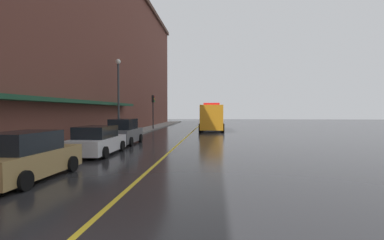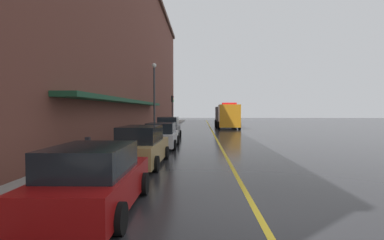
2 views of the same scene
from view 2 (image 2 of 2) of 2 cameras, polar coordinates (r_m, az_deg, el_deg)
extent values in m
plane|color=#232326|center=(31.25, 4.22, -2.44)|extent=(112.00, 112.00, 0.00)
cube|color=gray|center=(31.59, -7.09, -2.26)|extent=(2.40, 70.00, 0.15)
cube|color=gold|center=(31.25, 4.22, -2.43)|extent=(0.16, 70.00, 0.01)
cube|color=brown|center=(33.33, -20.86, 13.94)|extent=(12.78, 64.00, 18.77)
cube|color=#19472D|center=(22.81, -12.24, 3.66)|extent=(1.20, 22.40, 0.24)
cube|color=maroon|center=(7.32, -19.30, -12.88)|extent=(1.94, 4.16, 0.79)
cube|color=black|center=(6.98, -19.96, -7.59)|extent=(1.72, 2.30, 0.65)
cylinder|color=black|center=(8.88, -22.24, -11.93)|extent=(0.23, 0.64, 0.64)
cylinder|color=black|center=(8.33, -9.84, -12.73)|extent=(0.23, 0.64, 0.64)
cylinder|color=black|center=(6.69, -31.28, -16.73)|extent=(0.23, 0.64, 0.64)
cylinder|color=black|center=(5.95, -14.69, -18.89)|extent=(0.23, 0.64, 0.64)
cube|color=#A5844C|center=(12.70, -10.19, -6.29)|extent=(1.84, 4.54, 0.86)
cube|color=black|center=(12.39, -10.45, -2.86)|extent=(1.62, 2.51, 0.70)
cylinder|color=black|center=(14.30, -12.34, -6.53)|extent=(0.24, 0.65, 0.64)
cylinder|color=black|center=(13.93, -5.30, -6.72)|extent=(0.24, 0.65, 0.64)
cylinder|color=black|center=(11.67, -16.03, -8.51)|extent=(0.24, 0.65, 0.64)
cylinder|color=black|center=(11.22, -7.42, -8.87)|extent=(0.24, 0.65, 0.64)
cube|color=silver|center=(18.48, -6.20, -3.77)|extent=(1.92, 4.52, 0.79)
cube|color=black|center=(18.20, -6.30, -1.58)|extent=(1.71, 2.49, 0.65)
cylinder|color=black|center=(20.02, -8.38, -4.06)|extent=(0.23, 0.64, 0.64)
cylinder|color=black|center=(19.80, -2.96, -4.11)|extent=(0.23, 0.64, 0.64)
cylinder|color=black|center=(17.29, -9.92, -5.03)|extent=(0.23, 0.64, 0.64)
cylinder|color=black|center=(17.03, -3.63, -5.11)|extent=(0.23, 0.64, 0.64)
cube|color=#595B60|center=(23.58, -4.80, -2.34)|extent=(1.73, 4.19, 0.93)
cube|color=black|center=(23.32, -4.87, -0.30)|extent=(1.55, 2.30, 0.76)
cylinder|color=black|center=(25.00, -6.45, -2.83)|extent=(0.22, 0.64, 0.64)
cylinder|color=black|center=(24.81, -2.47, -2.86)|extent=(0.22, 0.64, 0.64)
cylinder|color=black|center=(22.44, -7.38, -3.39)|extent=(0.22, 0.64, 0.64)
cylinder|color=black|center=(22.24, -2.94, -3.43)|extent=(0.22, 0.64, 0.64)
cube|color=orange|center=(35.43, 7.61, 0.86)|extent=(2.60, 2.58, 2.83)
cube|color=#3F3F42|center=(40.18, 6.89, 0.84)|extent=(2.62, 6.25, 2.60)
cube|color=red|center=(35.43, 7.62, 3.34)|extent=(1.82, 0.61, 0.24)
cylinder|color=black|center=(35.73, 9.68, -1.10)|extent=(0.30, 1.00, 1.00)
cylinder|color=black|center=(35.45, 5.48, -1.10)|extent=(0.30, 1.00, 1.00)
cylinder|color=black|center=(39.59, 8.87, -0.79)|extent=(0.30, 1.00, 1.00)
cylinder|color=black|center=(39.34, 5.09, -0.79)|extent=(0.30, 1.00, 1.00)
cylinder|color=black|center=(42.09, 8.43, -0.62)|extent=(0.30, 1.00, 1.00)
cylinder|color=black|center=(41.86, 4.87, -0.62)|extent=(0.30, 1.00, 1.00)
cylinder|color=#4C4C51|center=(15.94, -12.85, -4.37)|extent=(0.07, 0.07, 1.05)
cube|color=black|center=(15.88, -12.87, -1.98)|extent=(0.14, 0.18, 0.28)
cylinder|color=#4C4C51|center=(15.29, -13.49, -4.64)|extent=(0.07, 0.07, 1.05)
cube|color=black|center=(15.23, -13.51, -2.16)|extent=(0.14, 0.18, 0.28)
cylinder|color=#4C4C51|center=(10.68, -20.50, -7.61)|extent=(0.07, 0.07, 1.05)
cube|color=black|center=(10.59, -20.54, -4.05)|extent=(0.14, 0.18, 0.28)
cylinder|color=#33383D|center=(28.03, -7.72, 3.99)|extent=(0.18, 0.18, 6.50)
sphere|color=white|center=(28.36, -7.76, 11.01)|extent=(0.44, 0.44, 0.44)
cylinder|color=#232326|center=(39.02, -4.06, 1.17)|extent=(0.14, 0.14, 3.40)
cube|color=black|center=(39.05, -4.07, 4.33)|extent=(0.28, 0.36, 0.90)
sphere|color=red|center=(39.04, -3.84, 4.77)|extent=(0.16, 0.16, 0.16)
sphere|color=gold|center=(39.03, -3.84, 4.33)|extent=(0.16, 0.16, 0.16)
sphere|color=green|center=(39.02, -3.83, 3.89)|extent=(0.16, 0.16, 0.16)
camera|label=1|loc=(4.86, 59.33, 1.45)|focal=26.76mm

